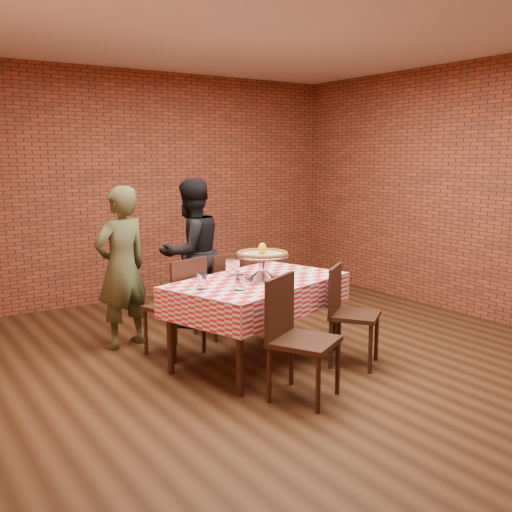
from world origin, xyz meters
name	(u,v)px	position (x,y,z in m)	size (l,w,h in m)	color
ground	(283,362)	(0.00, 0.00, 0.00)	(6.00, 6.00, 0.00)	black
back_wall	(146,187)	(0.00, 3.00, 1.45)	(5.50, 5.50, 0.00)	brown
table	(257,321)	(-0.18, 0.15, 0.38)	(1.56, 0.94, 0.75)	#351F14
tablecloth	(257,294)	(-0.18, 0.15, 0.62)	(1.60, 0.97, 0.27)	red
pizza_stand	(262,267)	(-0.14, 0.13, 0.87)	(0.48, 0.48, 0.21)	silver
pizza	(262,255)	(-0.14, 0.13, 0.98)	(0.46, 0.46, 0.03)	beige
lemon	(262,248)	(-0.14, 0.13, 1.04)	(0.08, 0.08, 0.10)	yellow
water_glass_left	(240,282)	(-0.53, -0.13, 0.82)	(0.08, 0.08, 0.13)	white
water_glass_right	(202,281)	(-0.77, 0.09, 0.82)	(0.08, 0.08, 0.13)	white
side_plate	(298,271)	(0.32, 0.21, 0.76)	(0.16, 0.16, 0.01)	white
sweetener_packet_a	(308,272)	(0.41, 0.16, 0.76)	(0.05, 0.04, 0.01)	white
sweetener_packet_b	(307,271)	(0.42, 0.20, 0.76)	(0.05, 0.04, 0.01)	white
condiment_caddy	(233,266)	(-0.25, 0.45, 0.84)	(0.11, 0.09, 0.16)	silver
chair_near_left	(304,339)	(-0.34, -0.73, 0.47)	(0.46, 0.46, 0.94)	#351F14
chair_near_right	(355,316)	(0.49, -0.40, 0.44)	(0.40, 0.40, 0.88)	#351F14
chair_far_left	(174,306)	(-0.71, 0.75, 0.46)	(0.44, 0.44, 0.92)	#351F14
chair_far_right	(218,294)	(-0.08, 1.03, 0.44)	(0.39, 0.39, 0.87)	#351F14
diner_olive	(122,268)	(-1.03, 1.22, 0.78)	(0.57, 0.37, 1.57)	#454929
diner_black	(191,253)	(-0.12, 1.53, 0.80)	(0.78, 0.61, 1.60)	black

